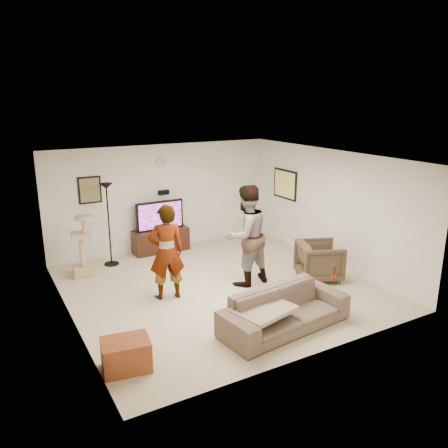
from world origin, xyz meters
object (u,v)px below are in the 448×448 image
armchair (319,261)px  side_table (126,355)px  tv_stand (161,240)px  sofa (285,310)px  floor_lamp (109,225)px  beer_bottle (334,272)px  person_right (246,236)px  person_left (167,252)px  cat_tree (81,246)px  tv (160,215)px

armchair → side_table: (-4.37, -1.14, -0.17)m
tv_stand → sofa: (0.33, -4.43, 0.04)m
floor_lamp → side_table: size_ratio=2.83×
beer_bottle → floor_lamp: bearing=122.1°
tv_stand → person_right: person_right is taller
tv_stand → floor_lamp: bearing=-167.6°
tv_stand → person_right: 2.80m
sofa → person_left: bearing=114.7°
cat_tree → tv: bearing=17.4°
beer_bottle → side_table: 3.58m
tv_stand → floor_lamp: size_ratio=0.73×
side_table → armchair: bearing=14.6°
person_left → side_table: 2.36m
sofa → tv_stand: bearing=88.0°
side_table → beer_bottle: bearing=-2.5°
armchair → side_table: 4.52m
floor_lamp → person_left: (0.43, -2.19, -0.02)m
floor_lamp → armchair: (3.44, -2.85, -0.52)m
floor_lamp → cat_tree: bearing=-153.8°
floor_lamp → armchair: bearing=-39.7°
floor_lamp → cat_tree: 0.80m
tv → side_table: tv is taller
floor_lamp → cat_tree: size_ratio=1.41×
person_left → person_right: size_ratio=0.89×
sofa → armchair: 2.24m
tv_stand → tv: bearing=0.0°
tv_stand → beer_bottle: bearing=-73.4°
person_left → side_table: size_ratio=2.76×
tv_stand → beer_bottle: size_ratio=5.26×
armchair → beer_bottle: bearing=169.8°
sofa → beer_bottle: size_ratio=8.64×
tv_stand → side_table: (-2.21, -4.28, -0.06)m
tv → armchair: (2.16, -3.13, -0.50)m
tv → side_table: 4.86m
side_table → person_left: bearing=53.1°
floor_lamp → sofa: 4.49m
person_left → person_right: bearing=-173.0°
tv_stand → cat_tree: (-1.95, -0.61, 0.36)m
tv_stand → armchair: bearing=-55.4°
person_left → floor_lamp: bearing=-67.0°
cat_tree → beer_bottle: (3.28, -3.81, 0.12)m
tv → armchair: tv is taller
person_left → cat_tree: bearing=-47.3°
person_right → beer_bottle: person_right is taller
tv_stand → armchair: armchair is taller
tv → person_right: 2.71m
person_right → floor_lamp: bearing=-56.2°
person_left → side_table: (-1.36, -1.81, -0.67)m
tv → sofa: tv is taller
person_right → sofa: (-0.41, -1.82, -0.67)m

